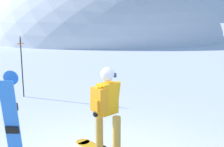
% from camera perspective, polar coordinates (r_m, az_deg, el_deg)
% --- Properties ---
extents(ridge_peak_main, '(29.78, 26.80, 16.02)m').
position_cam_1_polar(ridge_peak_main, '(36.33, -2.15, 7.22)').
color(ridge_peak_main, white).
rests_on(ridge_peak_main, ground).
extents(snowboarder_main, '(1.41, 1.36, 1.71)m').
position_cam_1_polar(snowboarder_main, '(5.13, -1.18, -7.52)').
color(snowboarder_main, orange).
rests_on(snowboarder_main, ground).
extents(spare_snowboard, '(0.28, 0.29, 1.64)m').
position_cam_1_polar(spare_snowboard, '(5.50, -20.00, -7.86)').
color(spare_snowboard, blue).
rests_on(spare_snowboard, ground).
extents(piste_marker_near, '(0.20, 0.20, 2.03)m').
position_cam_1_polar(piste_marker_near, '(9.51, -18.06, 2.17)').
color(piste_marker_near, black).
rests_on(piste_marker_near, ground).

